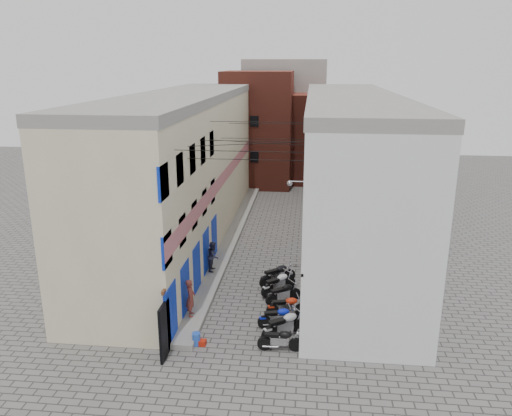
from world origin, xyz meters
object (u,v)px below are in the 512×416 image
(motorcycle_d, at_px, (287,305))
(water_jug_far, at_px, (196,340))
(motorcycle_a, at_px, (280,339))
(motorcycle_b, at_px, (285,324))
(motorcycle_g, at_px, (278,274))
(motorcycle_e, at_px, (283,292))
(red_crate, at_px, (201,343))
(person_a, at_px, (191,298))
(person_b, at_px, (213,256))
(motorcycle_c, at_px, (279,316))
(water_jug_near, at_px, (196,339))
(motorcycle_f, at_px, (279,282))

(motorcycle_d, bearing_deg, water_jug_far, -64.09)
(motorcycle_a, bearing_deg, motorcycle_b, 170.50)
(motorcycle_b, distance_m, motorcycle_g, 4.97)
(motorcycle_e, height_order, red_crate, motorcycle_e)
(person_a, xyz_separation_m, red_crate, (0.85, -1.88, -0.97))
(motorcycle_b, xyz_separation_m, person_b, (-4.06, 5.83, 0.42))
(motorcycle_e, bearing_deg, person_b, -161.27)
(motorcycle_g, xyz_separation_m, water_jug_far, (-2.82, -5.87, -0.39))
(motorcycle_b, distance_m, person_b, 7.12)
(motorcycle_c, xyz_separation_m, red_crate, (-2.94, -1.71, -0.41))
(motorcycle_c, xyz_separation_m, motorcycle_e, (0.07, 2.25, 0.02))
(motorcycle_d, distance_m, red_crate, 4.24)
(motorcycle_b, relative_size, motorcycle_e, 1.16)
(motorcycle_e, bearing_deg, motorcycle_b, -30.39)
(water_jug_near, bearing_deg, motorcycle_b, 15.27)
(motorcycle_f, bearing_deg, motorcycle_g, 143.68)
(person_a, height_order, red_crate, person_a)
(motorcycle_f, distance_m, motorcycle_g, 1.00)
(person_b, bearing_deg, water_jug_far, -172.93)
(motorcycle_b, bearing_deg, red_crate, -109.13)
(person_b, bearing_deg, motorcycle_f, -116.19)
(motorcycle_b, bearing_deg, water_jug_far, -110.18)
(motorcycle_g, bearing_deg, water_jug_far, -63.89)
(motorcycle_f, bearing_deg, motorcycle_a, -38.52)
(motorcycle_b, height_order, red_crate, motorcycle_b)
(water_jug_near, bearing_deg, person_b, 95.17)
(motorcycle_g, distance_m, red_crate, 6.45)
(motorcycle_c, xyz_separation_m, motorcycle_g, (-0.32, 4.16, 0.09))
(person_a, bearing_deg, red_crate, -163.94)
(motorcycle_g, bearing_deg, motorcycle_a, -33.46)
(motorcycle_a, height_order, water_jug_near, motorcycle_a)
(motorcycle_e, relative_size, water_jug_near, 3.56)
(motorcycle_b, xyz_separation_m, motorcycle_d, (-0.01, 1.76, -0.09))
(person_b, xyz_separation_m, water_jug_far, (0.61, -6.76, -0.82))
(motorcycle_b, relative_size, water_jug_far, 4.83)
(motorcycle_b, relative_size, water_jug_near, 4.13)
(motorcycle_f, relative_size, water_jug_near, 3.92)
(motorcycle_c, bearing_deg, motorcycle_e, 164.86)
(motorcycle_c, bearing_deg, water_jug_far, -74.88)
(motorcycle_g, xyz_separation_m, person_b, (-3.43, 0.90, 0.43))
(motorcycle_c, relative_size, red_crate, 5.01)
(motorcycle_a, xyz_separation_m, person_a, (-3.96, 1.92, 0.56))
(motorcycle_d, distance_m, person_b, 5.76)
(motorcycle_a, relative_size, water_jug_far, 4.00)
(motorcycle_e, height_order, motorcycle_f, motorcycle_f)
(water_jug_near, bearing_deg, water_jug_far, 90.00)
(motorcycle_b, height_order, motorcycle_f, motorcycle_b)
(water_jug_far, bearing_deg, motorcycle_a, -0.86)
(person_a, relative_size, red_crate, 4.63)
(motorcycle_b, distance_m, motorcycle_d, 1.76)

